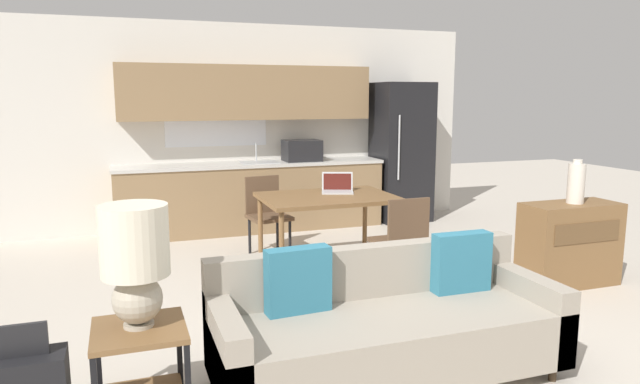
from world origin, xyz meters
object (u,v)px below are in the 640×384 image
(table_lamp, at_px, (135,257))
(credenza, at_px, (569,244))
(dining_table, at_px, (327,203))
(dining_chair_far_left, at_px, (267,211))
(refrigerator, at_px, (401,152))
(laptop, at_px, (337,187))
(side_table, at_px, (140,357))
(couch, at_px, (384,326))
(dining_chair_near_right, at_px, (401,238))
(vase, at_px, (576,183))

(table_lamp, distance_m, credenza, 4.04)
(dining_table, bearing_deg, dining_chair_far_left, 118.44)
(refrigerator, bearing_deg, laptop, -132.80)
(side_table, bearing_deg, couch, -0.21)
(dining_table, xyz_separation_m, table_lamp, (-1.88, -2.19, 0.21))
(dining_table, relative_size, credenza, 1.44)
(side_table, relative_size, table_lamp, 0.79)
(dining_table, height_order, dining_chair_near_right, dining_chair_near_right)
(table_lamp, xyz_separation_m, laptop, (2.06, 2.37, -0.09))
(couch, height_order, vase, vase)
(refrigerator, bearing_deg, vase, -86.87)
(credenza, relative_size, vase, 2.24)
(refrigerator, xyz_separation_m, dining_table, (-1.84, -1.98, -0.27))
(laptop, bearing_deg, vase, -15.99)
(vase, bearing_deg, table_lamp, -165.13)
(couch, xyz_separation_m, dining_chair_far_left, (0.01, 3.01, 0.15))
(dining_chair_far_left, distance_m, dining_chair_near_right, 1.80)
(dining_chair_near_right, bearing_deg, vase, 166.18)
(vase, bearing_deg, dining_chair_far_left, 141.40)
(dining_chair_near_right, xyz_separation_m, laptop, (-0.25, 0.97, 0.33))
(side_table, height_order, dining_chair_near_right, dining_chair_near_right)
(credenza, distance_m, dining_chair_far_left, 3.10)
(laptop, bearing_deg, table_lamp, -111.10)
(table_lamp, xyz_separation_m, credenza, (3.87, 1.04, -0.52))
(refrigerator, bearing_deg, side_table, -131.67)
(dining_table, relative_size, dining_chair_near_right, 1.50)
(side_table, bearing_deg, refrigerator, 48.33)
(vase, xyz_separation_m, dining_chair_far_left, (-2.44, 1.95, -0.48))
(table_lamp, relative_size, vase, 1.63)
(dining_chair_near_right, bearing_deg, credenza, 166.16)
(vase, bearing_deg, credenza, 168.34)
(table_lamp, height_order, dining_chair_far_left, table_lamp)
(credenza, bearing_deg, laptop, 143.84)
(refrigerator, relative_size, side_table, 3.69)
(side_table, xyz_separation_m, dining_chair_near_right, (2.31, 1.42, 0.13))
(laptop, bearing_deg, dining_table, -114.84)
(refrigerator, bearing_deg, table_lamp, -131.80)
(table_lamp, bearing_deg, side_table, -94.63)
(couch, relative_size, vase, 5.26)
(dining_chair_far_left, bearing_deg, laptop, -54.23)
(dining_table, xyz_separation_m, laptop, (0.17, 0.17, 0.12))
(couch, xyz_separation_m, vase, (2.45, 1.06, 0.63))
(table_lamp, xyz_separation_m, vase, (3.90, 1.03, 0.06))
(couch, distance_m, laptop, 2.52)
(dining_chair_far_left, xyz_separation_m, dining_chair_near_right, (0.85, -1.58, 0.00))
(side_table, distance_m, dining_chair_far_left, 3.34)
(dining_chair_near_right, distance_m, laptop, 1.05)
(couch, xyz_separation_m, side_table, (-1.45, 0.01, 0.02))
(couch, relative_size, dining_chair_near_right, 2.46)
(dining_table, distance_m, table_lamp, 2.90)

